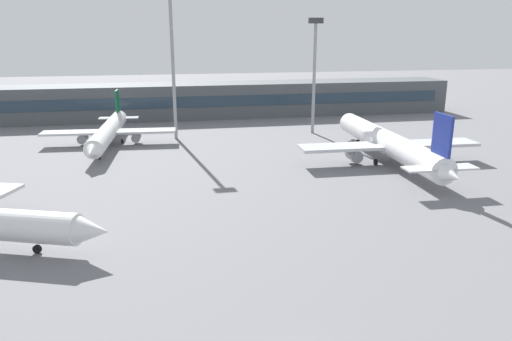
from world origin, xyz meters
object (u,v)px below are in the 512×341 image
(floodlight_tower_east, at_px, (173,57))
(floodlight_tower_west, at_px, (314,68))
(airplane_far, at_px, (108,132))
(airplane_mid, at_px, (386,142))

(floodlight_tower_east, bearing_deg, floodlight_tower_west, 0.27)
(floodlight_tower_west, height_order, floodlight_tower_east, floodlight_tower_east)
(airplane_far, bearing_deg, floodlight_tower_east, 18.18)
(airplane_far, bearing_deg, floodlight_tower_west, 5.94)
(airplane_mid, bearing_deg, airplane_far, 156.32)
(floodlight_tower_west, relative_size, floodlight_tower_east, 0.83)
(airplane_far, distance_m, floodlight_tower_west, 46.39)
(airplane_far, xyz_separation_m, floodlight_tower_west, (44.64, 4.64, 11.75))
(airplane_mid, relative_size, airplane_far, 1.20)
(airplane_mid, relative_size, floodlight_tower_east, 1.51)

